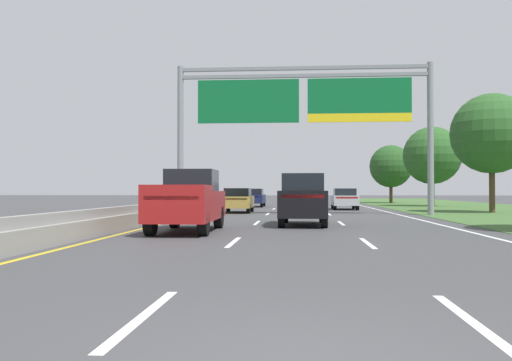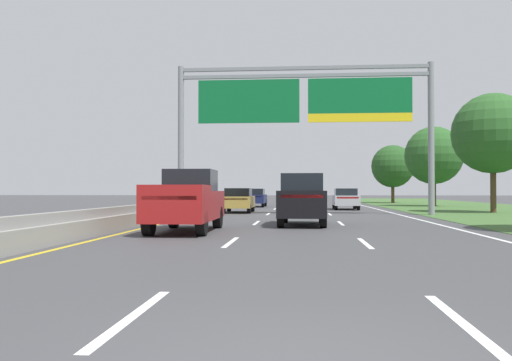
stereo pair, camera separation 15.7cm
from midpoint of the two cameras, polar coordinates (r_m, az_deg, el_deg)
name	(u,v)px [view 2 (the right image)]	position (r m, az deg, el deg)	size (l,w,h in m)	color
ground_plane	(299,210)	(39.75, 4.60, -3.09)	(220.00, 220.00, 0.00)	#3D3D3F
lane_striping	(299,210)	(39.29, 4.60, -3.11)	(11.96, 106.00, 0.01)	white
grass_verge_right	(498,211)	(42.13, 23.97, -2.87)	(14.00, 110.00, 0.02)	#3D602D
median_barrier_concrete	(209,205)	(40.28, -4.84, -2.56)	(0.60, 110.00, 0.85)	gray
overhead_sign_gantry	(304,107)	(32.66, 5.12, 7.59)	(15.06, 0.42, 8.88)	gray
pickup_truck_red	(187,201)	(19.41, -6.98, -2.11)	(2.07, 5.42, 2.20)	maroon
car_gold_left_lane_sedan	(239,200)	(35.47, -1.69, -2.02)	(1.86, 4.42, 1.57)	#A38438
car_blue_centre_lane_suv	(300,194)	(52.38, 4.68, -1.38)	(1.99, 4.74, 2.11)	navy
car_navy_left_lane_sedan	(255,197)	(47.60, -0.01, -1.76)	(1.85, 4.41, 1.57)	#161E47
car_silver_right_lane_sedan	(346,199)	(41.57, 9.40, -1.86)	(1.88, 4.42, 1.57)	#B2B5BA
car_black_centre_lane_suv	(303,199)	(22.80, 5.06, -1.89)	(2.00, 4.74, 2.11)	black
roadside_tree_mid	(493,134)	(38.09, 23.49, 4.50)	(5.11, 5.11, 7.61)	#4C3823
roadside_tree_far	(434,155)	(51.18, 18.07, 2.49)	(5.11, 5.11, 7.09)	#4C3823
roadside_tree_distant	(393,166)	(62.73, 14.08, 1.44)	(4.71, 4.71, 6.44)	#4C3823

